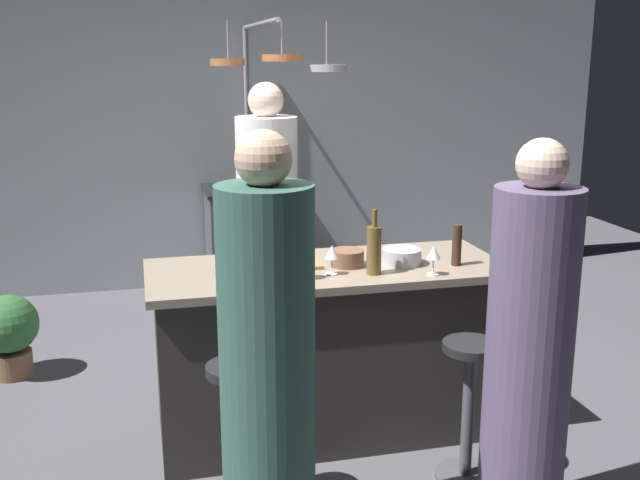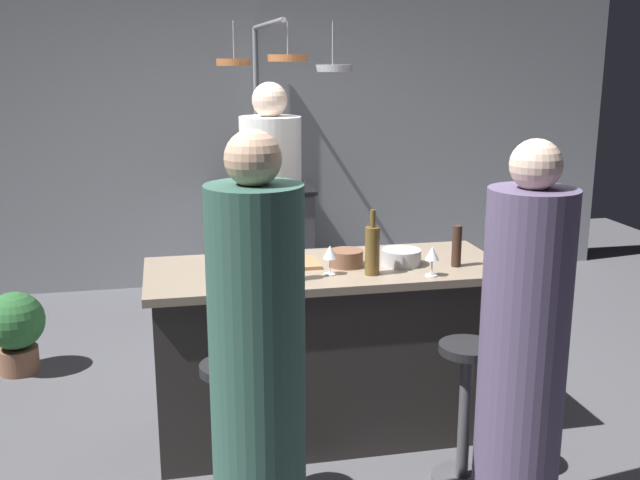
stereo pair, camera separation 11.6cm
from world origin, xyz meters
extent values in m
plane|color=#4C4C51|center=(0.00, 0.00, 0.00)|extent=(9.00, 9.00, 0.00)
cube|color=#9EA3A8|center=(0.00, 2.85, 1.30)|extent=(6.40, 0.16, 2.60)
cube|color=#332D2B|center=(0.00, 0.00, 0.43)|extent=(1.72, 0.66, 0.86)
cube|color=gray|center=(0.00, 0.00, 0.88)|extent=(1.80, 0.72, 0.04)
cube|color=#47474C|center=(0.00, 2.45, 0.43)|extent=(0.76, 0.60, 0.86)
cube|color=black|center=(0.00, 2.45, 0.88)|extent=(0.80, 0.64, 0.03)
cylinder|color=white|center=(-0.14, 0.96, 0.79)|extent=(0.38, 0.38, 1.58)
sphere|color=beige|center=(-0.14, 0.96, 1.67)|extent=(0.22, 0.22, 0.22)
cylinder|color=#4C4C51|center=(-0.55, -0.62, 0.33)|extent=(0.06, 0.06, 0.62)
cylinder|color=black|center=(-0.55, -0.62, 0.66)|extent=(0.26, 0.26, 0.04)
cylinder|color=#33594C|center=(-0.47, -0.97, 0.75)|extent=(0.36, 0.36, 1.49)
sphere|color=#D8AD8C|center=(-0.47, -0.97, 1.59)|extent=(0.20, 0.20, 0.20)
cylinder|color=#4C4C51|center=(0.51, -0.62, 0.01)|extent=(0.28, 0.28, 0.02)
cylinder|color=#4C4C51|center=(0.51, -0.62, 0.33)|extent=(0.06, 0.06, 0.62)
cylinder|color=black|center=(0.51, -0.62, 0.66)|extent=(0.26, 0.26, 0.04)
cylinder|color=#594C6B|center=(0.58, -1.00, 0.72)|extent=(0.35, 0.35, 1.45)
sphere|color=beige|center=(0.58, -1.00, 1.54)|extent=(0.20, 0.20, 0.20)
cylinder|color=gray|center=(0.00, 2.70, 1.07)|extent=(0.04, 0.04, 2.15)
cylinder|color=gray|center=(0.00, 1.98, 2.15)|extent=(0.04, 1.44, 0.04)
cylinder|color=#B26638|center=(-0.30, 1.46, 1.89)|extent=(0.22, 0.22, 0.04)
cylinder|color=gray|center=(-0.30, 1.41, 2.02)|extent=(0.01, 0.01, 0.26)
cylinder|color=#B26638|center=(0.05, 1.40, 1.92)|extent=(0.27, 0.27, 0.04)
cylinder|color=gray|center=(0.05, 1.41, 2.03)|extent=(0.01, 0.01, 0.23)
cylinder|color=gray|center=(0.35, 1.36, 1.85)|extent=(0.24, 0.24, 0.04)
cylinder|color=gray|center=(0.35, 1.41, 2.00)|extent=(0.01, 0.01, 0.30)
cylinder|color=brown|center=(-1.72, 1.12, 0.08)|extent=(0.24, 0.24, 0.16)
sphere|color=#2D6633|center=(-1.72, 1.12, 0.34)|extent=(0.36, 0.36, 0.36)
cube|color=#997047|center=(-0.19, 0.05, 0.91)|extent=(0.32, 0.22, 0.02)
cylinder|color=#382319|center=(0.64, -0.14, 1.01)|extent=(0.05, 0.05, 0.21)
cylinder|color=gray|center=(-0.41, 0.10, 1.00)|extent=(0.07, 0.07, 0.20)
cylinder|color=gray|center=(-0.41, 0.10, 1.14)|extent=(0.03, 0.03, 0.08)
cylinder|color=#B78C8E|center=(-0.22, -0.20, 1.01)|extent=(0.07, 0.07, 0.21)
cylinder|color=#B78C8E|center=(-0.22, -0.20, 1.15)|extent=(0.03, 0.03, 0.08)
cylinder|color=brown|center=(0.19, -0.19, 1.02)|extent=(0.07, 0.07, 0.23)
cylinder|color=brown|center=(0.19, -0.19, 1.18)|extent=(0.03, 0.03, 0.08)
cylinder|color=black|center=(-0.51, 0.04, 1.00)|extent=(0.07, 0.07, 0.20)
cylinder|color=black|center=(-0.51, 0.04, 1.14)|extent=(0.03, 0.03, 0.08)
cylinder|color=silver|center=(-0.01, -0.15, 0.90)|extent=(0.06, 0.06, 0.01)
cylinder|color=silver|center=(-0.01, -0.15, 0.94)|extent=(0.01, 0.01, 0.07)
cone|color=silver|center=(-0.01, -0.15, 1.01)|extent=(0.07, 0.07, 0.06)
cylinder|color=silver|center=(-0.47, 0.27, 0.90)|extent=(0.06, 0.06, 0.01)
cylinder|color=silver|center=(-0.47, 0.27, 0.94)|extent=(0.01, 0.01, 0.07)
cone|color=silver|center=(-0.47, 0.27, 1.01)|extent=(0.07, 0.07, 0.06)
cylinder|color=silver|center=(0.46, -0.27, 0.90)|extent=(0.06, 0.06, 0.01)
cylinder|color=silver|center=(0.46, -0.27, 0.94)|extent=(0.01, 0.01, 0.07)
cone|color=silver|center=(0.46, -0.27, 1.01)|extent=(0.07, 0.07, 0.06)
cylinder|color=#B7B7BC|center=(0.38, -0.05, 0.94)|extent=(0.20, 0.20, 0.08)
cylinder|color=brown|center=(0.10, -0.02, 0.94)|extent=(0.17, 0.17, 0.08)
camera|label=1|loc=(-0.89, -3.51, 1.93)|focal=41.99mm
camera|label=2|loc=(-0.78, -3.54, 1.93)|focal=41.99mm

